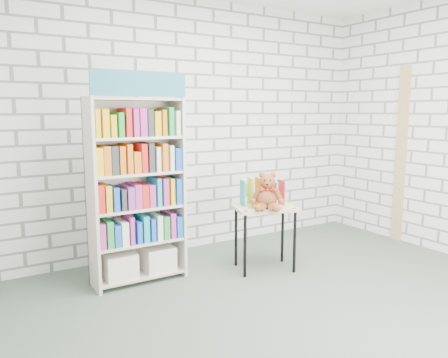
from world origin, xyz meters
TOP-DOWN VIEW (x-y plane):
  - ground at (0.00, 0.00)m, footprint 4.50×4.50m
  - room_shell at (0.00, 0.00)m, footprint 4.52×4.02m
  - bookshelf at (-0.96, 1.36)m, footprint 0.85×0.33m
  - display_table at (0.22, 0.98)m, footprint 0.69×0.57m
  - table_books at (0.25, 1.07)m, footprint 0.45×0.30m
  - teddy_bear at (0.18, 0.89)m, footprint 0.34×0.33m
  - door_trim at (2.23, 0.95)m, footprint 0.05×0.12m

SIDE VIEW (x-z plane):
  - ground at x=0.00m, z-range 0.00..0.00m
  - display_table at x=0.22m, z-range 0.23..0.87m
  - table_books at x=0.25m, z-range 0.64..0.89m
  - teddy_bear at x=0.18m, z-range 0.61..0.96m
  - bookshelf at x=-0.96m, z-range -0.08..1.82m
  - door_trim at x=2.23m, z-range 0.00..2.10m
  - room_shell at x=0.00m, z-range 0.38..3.19m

